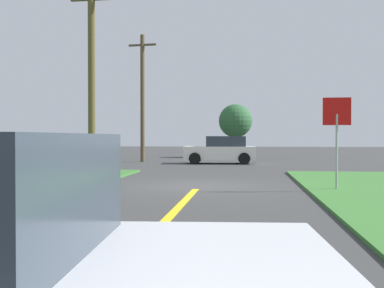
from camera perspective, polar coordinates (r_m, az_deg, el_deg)
name	(u,v)px	position (r m, az deg, el deg)	size (l,w,h in m)	color
ground_plane	(199,186)	(15.50, 0.83, -5.04)	(120.00, 120.00, 0.00)	#3B3B3B
lane_stripe_center	(149,238)	(7.66, -5.16, -11.14)	(0.20, 14.00, 0.01)	yellow
stop_sign	(337,125)	(14.51, 16.90, 2.21)	(0.80, 0.07, 2.74)	#9EA0A8
car_approaching_junction	(221,150)	(28.23, 3.50, -0.72)	(4.23, 2.25, 1.62)	white
utility_pole_mid	(92,77)	(20.81, -11.89, 7.88)	(1.80, 0.30, 8.04)	brown
utility_pole_far	(142,96)	(30.41, -5.93, 5.70)	(1.80, 0.34, 8.01)	brown
oak_tree_left	(235,121)	(36.71, 5.20, 2.74)	(2.56, 2.56, 4.08)	brown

